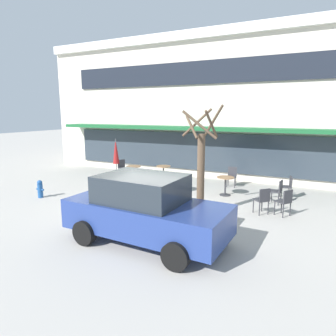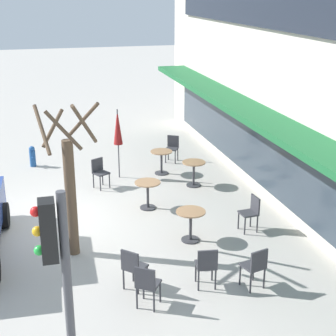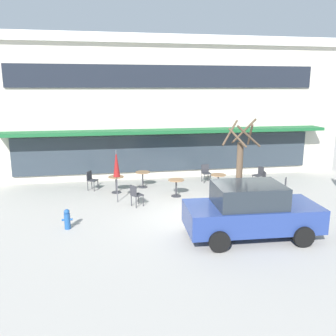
{
  "view_description": "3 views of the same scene",
  "coord_description": "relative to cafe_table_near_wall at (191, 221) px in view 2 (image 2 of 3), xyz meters",
  "views": [
    {
      "loc": [
        5.02,
        -8.35,
        3.33
      ],
      "look_at": [
        -0.35,
        2.53,
        1.06
      ],
      "focal_mm": 32.0,
      "sensor_mm": 36.0,
      "label": 1
    },
    {
      "loc": [
        12.39,
        -0.08,
        5.71
      ],
      "look_at": [
        -0.34,
        3.25,
        1.06
      ],
      "focal_mm": 55.0,
      "sensor_mm": 36.0,
      "label": 2
    },
    {
      "loc": [
        -3.2,
        -12.06,
        4.68
      ],
      "look_at": [
        -0.49,
        3.11,
        1.19
      ],
      "focal_mm": 38.0,
      "sensor_mm": 36.0,
      "label": 3
    }
  ],
  "objects": [
    {
      "name": "cafe_chair_5",
      "position": [
        1.73,
        -1.71,
        0.01
      ],
      "size": [
        0.57,
        0.57,
        0.89
      ],
      "color": "#333338",
      "rests_on": "ground"
    },
    {
      "name": "cafe_chair_6",
      "position": [
        -3.98,
        -1.62,
        0.01
      ],
      "size": [
        0.54,
        0.54,
        0.89
      ],
      "color": "#333338",
      "rests_on": "ground"
    },
    {
      "name": "cafe_table_mid_patio",
      "position": [
        -2.1,
        -0.57,
        0.0
      ],
      "size": [
        0.7,
        0.7,
        0.76
      ],
      "color": "#333338",
      "rests_on": "ground"
    },
    {
      "name": "cafe_chair_4",
      "position": [
        -5.81,
        1.12,
        0.01
      ],
      "size": [
        0.55,
        0.55,
        0.89
      ],
      "color": "#333338",
      "rests_on": "ground"
    },
    {
      "name": "cafe_chair_1",
      "position": [
        2.3,
        0.63,
        0.01
      ],
      "size": [
        0.49,
        0.49,
        0.89
      ],
      "color": "#333338",
      "rests_on": "ground"
    },
    {
      "name": "cafe_table_streetside",
      "position": [
        -4.68,
        0.46,
        0.0
      ],
      "size": [
        0.7,
        0.7,
        0.76
      ],
      "color": "#333338",
      "rests_on": "ground"
    },
    {
      "name": "cafe_chair_0",
      "position": [
        -0.14,
        1.59,
        0.01
      ],
      "size": [
        0.43,
        0.43,
        0.89
      ],
      "color": "#333338",
      "rests_on": "ground"
    },
    {
      "name": "ground_plane",
      "position": [
        -1.9,
        -3.22,
        -0.52
      ],
      "size": [
        80.0,
        80.0,
        0.0
      ],
      "primitive_type": "plane",
      "color": "#ADA8A0"
    },
    {
      "name": "cafe_chair_3",
      "position": [
        2.03,
        -0.29,
        0.01
      ],
      "size": [
        0.45,
        0.45,
        0.89
      ],
      "color": "#333338",
      "rests_on": "ground"
    },
    {
      "name": "cafe_chair_2",
      "position": [
        2.4,
        -1.58,
        0.01
      ],
      "size": [
        0.55,
        0.55,
        0.89
      ],
      "color": "#333338",
      "rests_on": "ground"
    },
    {
      "name": "cafe_table_near_wall",
      "position": [
        0.0,
        0.0,
        0.0
      ],
      "size": [
        0.7,
        0.7,
        0.76
      ],
      "color": "#333338",
      "rests_on": "ground"
    },
    {
      "name": "patio_umbrella_green_folded",
      "position": [
        -4.68,
        -0.92,
        1.11
      ],
      "size": [
        0.28,
        0.28,
        2.2
      ],
      "color": "#4C4C51",
      "rests_on": "ground"
    },
    {
      "name": "traffic_light_pole",
      "position": [
        4.66,
        -3.2,
        1.78
      ],
      "size": [
        0.26,
        0.44,
        3.4
      ],
      "color": "#47474C",
      "rests_on": "ground"
    },
    {
      "name": "street_tree",
      "position": [
        -0.07,
        -2.73,
        1.14
      ],
      "size": [
        1.38,
        1.36,
        3.56
      ],
      "color": "brown",
      "rests_on": "ground"
    },
    {
      "name": "cafe_table_by_tree",
      "position": [
        -3.39,
        1.14,
        0.0
      ],
      "size": [
        0.7,
        0.7,
        0.76
      ],
      "color": "#333338",
      "rests_on": "ground"
    },
    {
      "name": "fire_hydrant",
      "position": [
        -6.46,
        -3.55,
        -0.16
      ],
      "size": [
        0.36,
        0.2,
        0.71
      ],
      "color": "#1E4C8C",
      "rests_on": "ground"
    }
  ]
}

